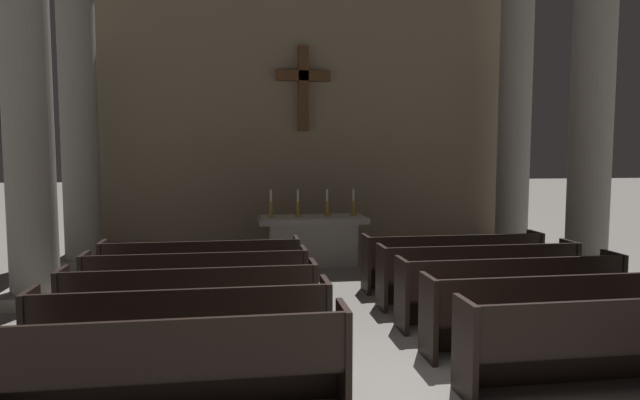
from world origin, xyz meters
name	(u,v)px	position (x,y,z in m)	size (l,w,h in m)	color
pew_left_row_1	(173,366)	(-2.08, -0.04, 0.48)	(3.07, 0.50, 0.95)	black
pew_left_row_2	(184,329)	(-2.08, 0.96, 0.48)	(3.07, 0.50, 0.95)	black
pew_left_row_3	(192,303)	(-2.08, 1.96, 0.48)	(3.07, 0.50, 0.95)	black
pew_left_row_4	(198,284)	(-2.08, 2.96, 0.48)	(3.07, 0.50, 0.95)	black
pew_left_row_5	(202,269)	(-2.08, 3.96, 0.48)	(3.07, 0.50, 0.95)	black
pew_right_row_1	(612,342)	(2.08, -0.04, 0.48)	(3.07, 0.50, 0.95)	black
pew_right_row_2	(554,312)	(2.08, 0.96, 0.48)	(3.07, 0.50, 0.95)	black
pew_right_row_3	(511,291)	(2.08, 1.96, 0.48)	(3.07, 0.50, 0.95)	black
pew_right_row_4	(478,274)	(2.08, 2.96, 0.48)	(3.07, 0.50, 0.95)	black
pew_right_row_5	(453,261)	(2.08, 3.96, 0.48)	(3.07, 0.50, 0.95)	black
column_left_second	(27,106)	(-4.58, 4.03, 3.01)	(1.06, 1.06, 6.18)	#9E998E
column_right_second	(592,112)	(4.58, 4.03, 3.01)	(1.06, 1.06, 6.18)	#9E998E
column_left_third	(79,117)	(-4.58, 6.72, 3.01)	(1.06, 1.06, 6.18)	#9E998E
column_right_third	(514,121)	(4.58, 6.72, 3.01)	(1.06, 1.06, 6.18)	#9E998E
altar	(313,239)	(0.00, 6.28, 0.53)	(2.20, 0.90, 1.01)	#A8A399
candlestick_outer_left	(271,209)	(-0.85, 6.28, 1.18)	(0.16, 0.16, 0.55)	#B79338
candlestick_inner_left	(298,208)	(-0.30, 6.28, 1.18)	(0.16, 0.16, 0.55)	#B79338
candlestick_inner_right	(327,208)	(0.30, 6.28, 1.18)	(0.16, 0.16, 0.55)	#B79338
candlestick_outer_right	(353,207)	(0.85, 6.28, 1.18)	(0.16, 0.16, 0.55)	#B79338
apse_with_cross	(302,105)	(0.00, 8.06, 3.42)	(10.29, 0.48, 6.83)	gray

